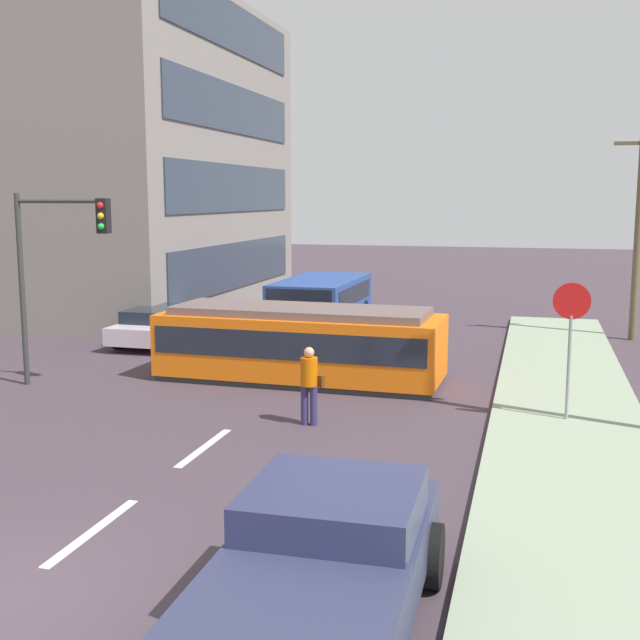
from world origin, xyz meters
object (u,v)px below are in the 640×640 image
Objects in this scene: streetcar_tram at (300,343)px; traffic_light_mast at (56,253)px; city_bus at (321,301)px; parked_sedan_mid at (163,324)px; utility_pole_mid at (638,229)px; pedestrian_crossing at (309,381)px; pickup_truck_parked at (323,569)px; stop_sign at (571,322)px.

traffic_light_mast reaches higher than streetcar_tram.
traffic_light_mast is (-4.06, -10.15, 2.34)m from city_bus.
parked_sedan_mid is 0.92× the size of traffic_light_mast.
parked_sedan_mid is (-4.34, -3.89, -0.43)m from city_bus.
city_bus is 10.99m from utility_pole_mid.
pedestrian_crossing is 14.98m from utility_pole_mid.
city_bus is 0.77× the size of utility_pole_mid.
streetcar_tram is 12.81m from utility_pole_mid.
pickup_truck_parked is 1.04× the size of traffic_light_mast.
pedestrian_crossing is 0.34× the size of traffic_light_mast.
pickup_truck_parked reaches higher than parked_sedan_mid.
utility_pole_mid is (14.69, 10.91, 0.32)m from traffic_light_mast.
streetcar_tram reaches higher than pedestrian_crossing.
traffic_light_mast is at bearing 134.64° from pickup_truck_parked.
traffic_light_mast is at bearing -143.41° from utility_pole_mid.
pickup_truck_parked is 9.75m from stop_sign.
utility_pole_mid reaches higher than stop_sign.
utility_pole_mid reaches higher than pedestrian_crossing.
utility_pole_mid reaches higher than parked_sedan_mid.
stop_sign reaches higher than city_bus.
traffic_light_mast is (-12.20, 0.24, 1.20)m from stop_sign.
traffic_light_mast is (0.28, -6.26, 2.77)m from parked_sedan_mid.
parked_sedan_mid is (-9.63, 15.73, -0.17)m from pickup_truck_parked.
pedestrian_crossing is 10.72m from parked_sedan_mid.
pickup_truck_parked is 0.71× the size of utility_pole_mid.
streetcar_tram is 1.53× the size of traffic_light_mast.
city_bus is 1.13× the size of traffic_light_mast.
stop_sign is at bearing -51.94° from city_bus.
utility_pole_mid is at bearing 17.26° from parked_sedan_mid.
utility_pole_mid is at bearing 77.40° from stop_sign.
stop_sign reaches higher than parked_sedan_mid.
pedestrian_crossing is at bearing -47.41° from parked_sedan_mid.
parked_sedan_mid is at bearing 92.53° from traffic_light_mast.
pickup_truck_parked is at bearing -74.90° from city_bus.
traffic_light_mast reaches higher than stop_sign.
traffic_light_mast is (-5.61, -2.30, 2.40)m from streetcar_tram.
stop_sign is at bearing -21.10° from streetcar_tram.
city_bus is at bearing 128.06° from stop_sign.
pedestrian_crossing is at bearing -121.62° from utility_pole_mid.
pedestrian_crossing is 8.20m from pickup_truck_parked.
utility_pole_mid is at bearing 36.59° from traffic_light_mast.
pedestrian_crossing is 7.57m from traffic_light_mast.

